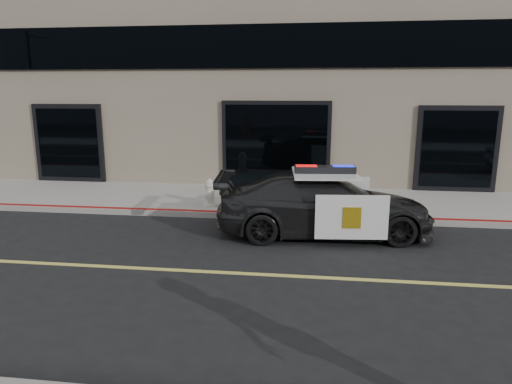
# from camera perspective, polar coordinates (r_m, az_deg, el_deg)

# --- Properties ---
(ground) EXTENTS (120.00, 120.00, 0.00)m
(ground) POSITION_cam_1_polar(r_m,az_deg,el_deg) (8.12, 5.19, -10.48)
(ground) COLOR black
(ground) RESTS_ON ground
(sidewalk_n) EXTENTS (60.00, 3.50, 0.15)m
(sidewalk_n) POSITION_cam_1_polar(r_m,az_deg,el_deg) (13.10, 6.15, -1.21)
(sidewalk_n) COLOR gray
(sidewalk_n) RESTS_ON ground
(building_n) EXTENTS (60.00, 7.00, 12.00)m
(building_n) POSITION_cam_1_polar(r_m,az_deg,el_deg) (18.20, 7.07, 21.38)
(building_n) COLOR #756856
(building_n) RESTS_ON ground
(police_car) EXTENTS (2.80, 5.12, 1.56)m
(police_car) POSITION_cam_1_polar(r_m,az_deg,el_deg) (10.30, 8.47, -1.48)
(police_car) COLOR black
(police_car) RESTS_ON ground
(fire_hydrant) EXTENTS (0.34, 0.47, 0.75)m
(fire_hydrant) POSITION_cam_1_polar(r_m,az_deg,el_deg) (12.19, -5.77, -0.17)
(fire_hydrant) COLOR silver
(fire_hydrant) RESTS_ON sidewalk_n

